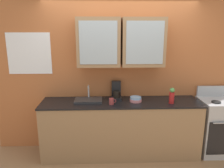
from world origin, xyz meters
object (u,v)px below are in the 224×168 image
(sink_faucet, at_px, (88,100))
(bowl_stack, at_px, (136,99))
(stove_range, at_px, (219,126))
(vase, at_px, (172,96))
(cup_near_sink, at_px, (112,101))
(coffee_maker, at_px, (116,92))

(sink_faucet, xyz_separation_m, bowl_stack, (0.76, -0.05, 0.02))
(stove_range, distance_m, vase, 1.05)
(bowl_stack, xyz_separation_m, vase, (0.55, -0.11, 0.08))
(sink_faucet, height_order, vase, vase)
(sink_faucet, height_order, bowl_stack, sink_faucet)
(sink_faucet, distance_m, cup_near_sink, 0.42)
(bowl_stack, bearing_deg, sink_faucet, 175.89)
(coffee_maker, bearing_deg, sink_faucet, -164.59)
(sink_faucet, distance_m, coffee_maker, 0.49)
(coffee_maker, bearing_deg, cup_near_sink, -106.28)
(bowl_stack, bearing_deg, cup_near_sink, -161.74)
(stove_range, bearing_deg, coffee_maker, 173.83)
(bowl_stack, height_order, coffee_maker, coffee_maker)
(vase, height_order, coffee_maker, coffee_maker)
(stove_range, bearing_deg, sink_faucet, 178.45)
(vase, bearing_deg, coffee_maker, 160.93)
(stove_range, distance_m, sink_faucet, 2.24)
(sink_faucet, bearing_deg, stove_range, -1.55)
(sink_faucet, xyz_separation_m, cup_near_sink, (0.37, -0.18, 0.03))
(vase, relative_size, coffee_maker, 0.87)
(vase, bearing_deg, stove_range, 7.09)
(sink_faucet, relative_size, vase, 1.76)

